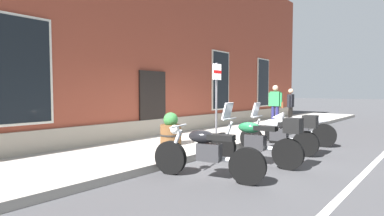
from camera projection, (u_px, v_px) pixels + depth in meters
ground_plane at (227, 152)px, 7.76m from camera, size 140.00×140.00×0.00m
sidewalk at (185, 143)px, 8.73m from camera, size 29.14×2.98×0.16m
lane_stripe at (363, 174)px, 5.66m from camera, size 29.14×0.12×0.01m
brick_pub_facade at (89, 45)px, 12.09m from camera, size 23.14×7.94×7.13m
motorcycle_black_naked at (206, 153)px, 5.36m from camera, size 0.81×2.14×0.98m
motorcycle_green_touring at (258, 140)px, 6.37m from camera, size 0.66×2.18×1.37m
motorcycle_silver_touring at (281, 133)px, 7.57m from camera, size 0.66×2.07×1.32m
motorcycle_white_sport at (297, 127)px, 8.84m from camera, size 0.73×2.03×0.99m
pedestrian_striped_shirt at (275, 103)px, 12.22m from camera, size 0.23×0.66×1.74m
pedestrian_dark_jacket at (291, 105)px, 12.78m from camera, size 0.59×0.24×1.60m
parking_sign at (217, 91)px, 8.12m from camera, size 0.36×0.07×2.26m
barrel_planter at (171, 131)px, 8.02m from camera, size 0.61×0.61×0.89m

